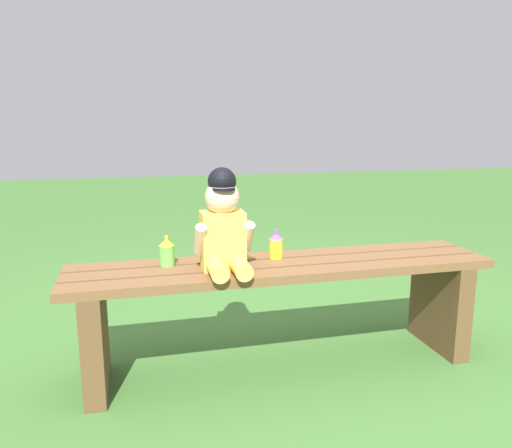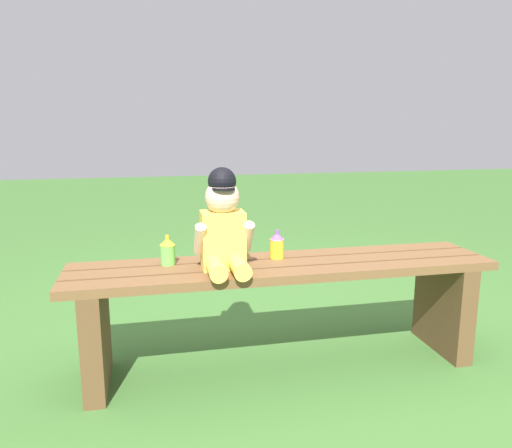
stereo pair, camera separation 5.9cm
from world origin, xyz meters
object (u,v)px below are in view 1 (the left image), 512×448
park_bench (283,295)px  sippy_cup_left (167,251)px  sippy_cup_right (276,245)px  child_figure (223,226)px

park_bench → sippy_cup_left: bearing=171.3°
park_bench → sippy_cup_left: (-0.47, 0.07, 0.20)m
park_bench → sippy_cup_right: (-0.01, 0.07, 0.20)m
park_bench → child_figure: child_figure is taller
sippy_cup_left → sippy_cup_right: 0.46m
park_bench → sippy_cup_left: size_ratio=14.32×
child_figure → sippy_cup_left: 0.27m
sippy_cup_left → sippy_cup_right: (0.46, 0.00, 0.00)m
park_bench → sippy_cup_left: sippy_cup_left is taller
park_bench → sippy_cup_left: 0.52m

